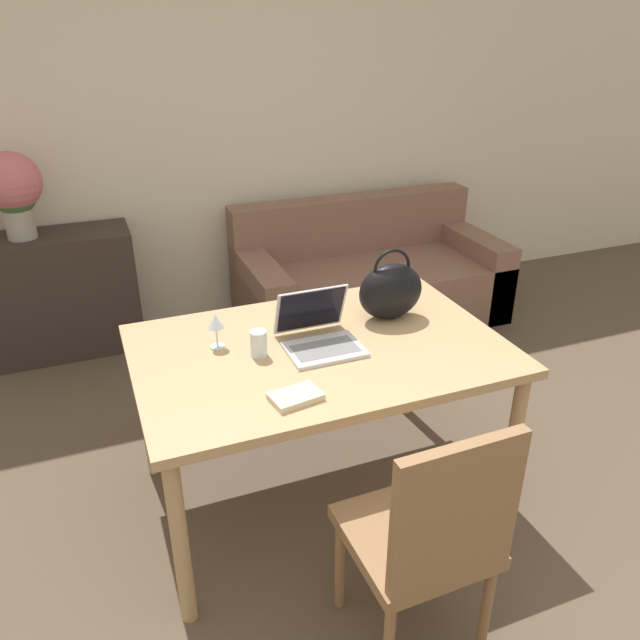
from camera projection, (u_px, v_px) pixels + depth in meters
The scene contains 12 objects.
ground_plane at pixel (390, 628), 2.27m from camera, with size 14.00×14.00×0.00m, color brown.
wall_back at pixel (196, 124), 4.10m from camera, with size 10.00×0.06×2.70m.
dining_table at pixel (320, 363), 2.60m from camera, with size 1.50×1.00×0.78m.
chair at pixel (429, 534), 1.96m from camera, with size 0.45×0.45×0.97m.
couch at pixel (368, 280), 4.47m from camera, with size 1.83×0.90×0.82m.
sideboard at pixel (63, 294), 3.97m from camera, with size 0.91×0.40×0.79m.
laptop at pixel (318, 330), 2.56m from camera, with size 0.30×0.32×0.22m.
drinking_glass at pixel (259, 344), 2.47m from camera, with size 0.07×0.07×0.11m.
wine_glass at pixel (216, 324), 2.51m from camera, with size 0.07×0.07×0.15m.
handbag at pixel (391, 291), 2.74m from camera, with size 0.30×0.17×0.33m.
flower_vase at pixel (12, 188), 3.60m from camera, with size 0.34×0.34×0.51m.
book at pixel (296, 397), 2.20m from camera, with size 0.19×0.14×0.02m.
Camera 1 is at (-0.80, -1.33, 2.01)m, focal length 35.00 mm.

